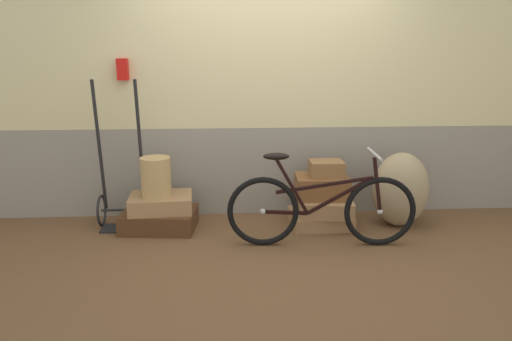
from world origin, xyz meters
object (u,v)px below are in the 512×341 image
Objects in this scene: suitcase_2 at (320,219)px; burlap_sack at (400,189)px; suitcase_3 at (326,206)px; luggage_trolley at (123,195)px; bicycle at (321,209)px; suitcase_1 at (161,203)px; wicker_basket at (156,177)px; suitcase_0 at (159,220)px; suitcase_4 at (322,187)px; suitcase_5 at (326,168)px.

burlap_sack is at bearing -5.29° from suitcase_2.
suitcase_2 is 0.15m from suitcase_3.
bicycle is at bearing -17.93° from luggage_trolley.
suitcase_1 is 1.56× the size of wicker_basket.
suitcase_0 is at bearing -17.03° from luggage_trolley.
suitcase_3 is at bearing -56.24° from suitcase_4.
burlap_sack is 0.96m from bicycle.
suitcase_2 is at bearing 177.06° from burlap_sack.
suitcase_3 is at bearing -179.39° from burlap_sack.
suitcase_1 reaches higher than suitcase_3.
suitcase_0 is 1.38× the size of suitcase_4.
wicker_basket is at bearing -139.36° from suitcase_1.
bicycle is (1.42, -0.48, 0.08)m from suitcase_1.
suitcase_2 is (1.52, -0.01, -0.19)m from suitcase_1.
burlap_sack reaches higher than suitcase_1.
suitcase_1 is at bearing 44.34° from wicker_basket.
suitcase_4 is at bearing -3.79° from suitcase_1.
luggage_trolley is at bearing -178.10° from suitcase_3.
suitcase_4 is 0.75m from burlap_sack.
suitcase_2 is (1.54, -0.00, -0.03)m from suitcase_0.
suitcase_0 is at bearing -162.84° from suitcase_1.
wicker_basket is at bearing -20.44° from luggage_trolley.
suitcase_3 is at bearing -5.76° from suitcase_1.
suitcase_4 is (0.00, 0.01, 0.32)m from suitcase_2.
wicker_basket reaches higher than suitcase_5.
suitcase_1 is at bearing -175.61° from suitcase_3.
wicker_basket is 0.51× the size of burlap_sack.
suitcase_2 is 1.62m from wicker_basket.
bicycle reaches higher than suitcase_0.
burlap_sack is (0.72, 0.01, 0.15)m from suitcase_3.
wicker_basket is at bearing 162.67° from bicycle.
suitcase_1 is at bearing -179.06° from suitcase_5.
luggage_trolley is 1.88m from bicycle.
burlap_sack is at bearing -2.94° from suitcase_5.
bicycle is (1.44, -0.47, 0.24)m from suitcase_0.
suitcase_3 reaches higher than suitcase_0.
suitcase_2 is 0.55m from bicycle.
wicker_basket is at bearing -102.52° from suitcase_0.
suitcase_4 is 1.56m from wicker_basket.
suitcase_1 reaches higher than suitcase_0.
suitcase_0 is 1.35× the size of suitcase_3.
suitcase_0 is at bearing -177.46° from suitcase_4.
suitcase_1 is 1.84× the size of suitcase_5.
suitcase_2 is 1.91m from luggage_trolley.
suitcase_2 is at bearing -111.40° from suitcase_4.
suitcase_0 is 2.17× the size of suitcase_5.
wicker_basket is at bearing -178.00° from suitcase_5.
suitcase_4 is 0.18m from suitcase_5.
wicker_basket is 0.26× the size of luggage_trolley.
suitcase_1 is 0.36× the size of bicycle.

